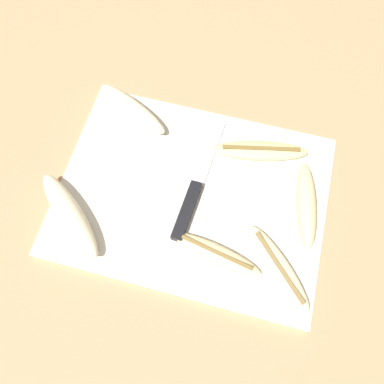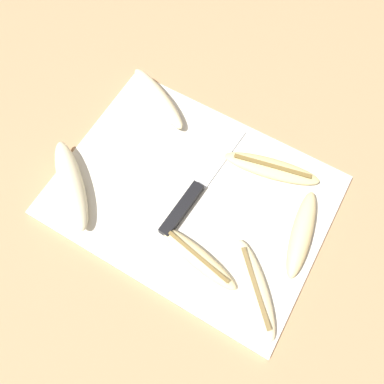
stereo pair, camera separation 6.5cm
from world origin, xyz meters
name	(u,v)px [view 2 (the right image)]	position (x,y,z in m)	size (l,w,h in m)	color
ground_plane	(192,197)	(0.00, 0.00, 0.00)	(4.00, 4.00, 0.00)	tan
cutting_board	(192,195)	(0.00, 0.00, 0.01)	(0.47, 0.35, 0.01)	silver
knife	(190,199)	(0.00, -0.01, 0.02)	(0.04, 0.25, 0.02)	black
banana_pale_long	(158,98)	(-0.15, 0.13, 0.03)	(0.16, 0.10, 0.03)	beige
banana_mellow_near	(302,233)	(0.20, 0.03, 0.03)	(0.06, 0.16, 0.03)	beige
banana_spotted_left	(271,168)	(0.10, 0.11, 0.02)	(0.18, 0.08, 0.02)	#DBC684
banana_bright_far	(71,184)	(-0.19, -0.10, 0.03)	(0.16, 0.15, 0.04)	beige
banana_ripe_center	(198,258)	(0.07, -0.10, 0.02)	(0.16, 0.06, 0.02)	beige
banana_cream_curved	(255,288)	(0.17, -0.09, 0.02)	(0.14, 0.14, 0.02)	beige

